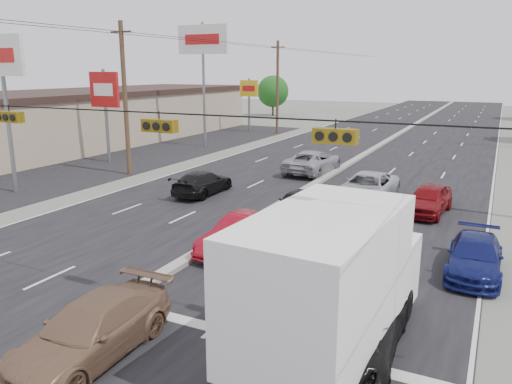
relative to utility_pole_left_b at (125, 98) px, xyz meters
The scene contains 24 objects.
ground 20.18m from the utility_pole_left_b, 50.19° to the right, with size 200.00×200.00×0.00m, color #606356.
road_surface 20.18m from the utility_pole_left_b, 50.19° to the left, with size 20.00×160.00×0.02m, color black.
center_median 20.16m from the utility_pole_left_b, 50.19° to the left, with size 0.50×160.00×0.20m, color gray.
strip_mall 17.03m from the utility_pole_left_b, 143.47° to the left, with size 12.00×42.00×4.60m, color tan.
parking_lot 12.10m from the utility_pole_left_b, 114.23° to the left, with size 10.00×42.00×0.02m, color black.
utility_pole_left_b is the anchor object (origin of this frame).
utility_pole_left_c 25.00m from the utility_pole_left_b, 90.00° to the left, with size 1.60×0.30×10.00m.
traffic_signals 20.45m from the utility_pole_left_b, 47.18° to the right, with size 25.00×0.30×0.54m.
pole_sign_near 7.68m from the utility_pole_left_b, 109.65° to the right, with size 3.50×0.25×9.00m.
pole_sign_mid 5.41m from the utility_pole_left_b, 146.31° to the left, with size 2.60×0.25×7.00m.
pole_sign_billboard 13.68m from the utility_pole_left_b, 98.75° to the left, with size 5.00×0.25×11.00m.
pole_sign_far 25.25m from the utility_pole_left_b, 97.97° to the left, with size 2.20×0.25×6.00m.
tree_left_far 46.01m from the utility_pole_left_b, 101.92° to the left, with size 4.80×4.80×6.12m.
box_truck 24.79m from the utility_pole_left_b, 38.69° to the right, with size 3.12×7.74×3.85m.
tan_sedan 23.16m from the utility_pole_left_b, 52.31° to the right, with size 1.97×4.84×1.40m, color brown.
red_sedan 17.61m from the utility_pole_left_b, 35.43° to the right, with size 1.55×4.44×1.46m, color maroon.
black_suv 25.28m from the utility_pole_left_b, 38.13° to the right, with size 2.47×5.37×1.49m, color black.
queue_car_a 15.21m from the utility_pole_left_b, 17.00° to the right, with size 1.47×3.65×1.25m, color black.
queue_car_b 18.50m from the utility_pole_left_b, 24.31° to the right, with size 1.50×4.29×1.41m, color #BABABC.
queue_car_c 16.90m from the utility_pole_left_b, ahead, with size 2.54×5.51×1.53m, color #B2B6BB.
queue_car_d 24.00m from the utility_pole_left_b, 20.41° to the right, with size 1.76×4.34×1.26m, color navy.
queue_car_e 20.14m from the utility_pole_left_b, ahead, with size 1.71×4.24×1.44m, color maroon.
oncoming_near 9.08m from the utility_pole_left_b, 19.05° to the right, with size 1.87×4.59×1.33m, color black.
oncoming_far 13.27m from the utility_pole_left_b, 27.83° to the left, with size 2.61×5.66×1.57m, color #96989D.
Camera 1 is at (9.92, -11.17, 6.95)m, focal length 35.00 mm.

